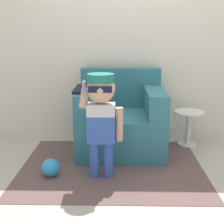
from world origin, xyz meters
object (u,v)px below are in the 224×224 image
at_px(side_table, 188,125).
at_px(toy_ball, 51,168).
at_px(armchair, 120,121).
at_px(person_child, 101,110).

height_order(side_table, toy_ball, side_table).
bearing_deg(side_table, toy_ball, -149.10).
xyz_separation_m(armchair, toy_ball, (-0.64, -0.70, -0.25)).
xyz_separation_m(person_child, toy_ball, (-0.47, 0.00, -0.55)).
bearing_deg(toy_ball, armchair, 47.53).
xyz_separation_m(armchair, person_child, (-0.17, -0.70, 0.30)).
distance_m(person_child, side_table, 1.35).
bearing_deg(armchair, person_child, -103.88).
bearing_deg(person_child, armchair, 76.12).
relative_size(armchair, side_table, 2.31).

